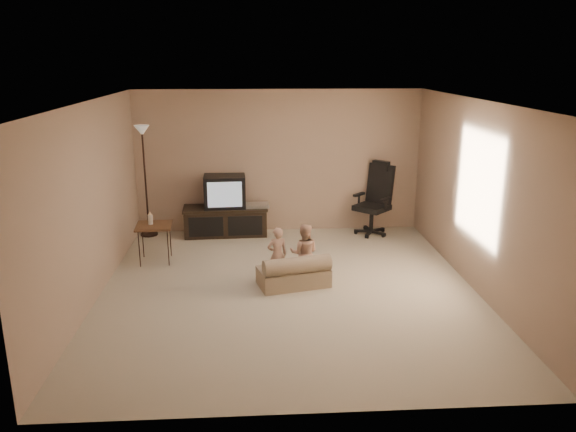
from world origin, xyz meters
name	(u,v)px	position (x,y,z in m)	size (l,w,h in m)	color
floor	(289,289)	(0.00, 0.00, 0.00)	(5.50, 5.50, 0.00)	#C3B79B
room_shell	(289,179)	(0.00, 0.00, 1.52)	(5.50, 5.50, 5.50)	silver
tv_stand	(226,210)	(-0.94, 2.49, 0.44)	(1.50, 0.60, 1.06)	black
office_chair	(374,208)	(1.67, 2.41, 0.46)	(0.83, 0.83, 1.28)	black
side_table	(154,226)	(-1.97, 1.21, 0.57)	(0.56, 0.56, 0.79)	brown
floor_lamp	(144,156)	(-2.30, 2.55, 1.41)	(0.30, 0.30, 1.93)	black
child_sofa	(294,273)	(0.09, 0.10, 0.19)	(1.04, 0.74, 0.46)	gray
toddler_left	(277,255)	(-0.14, 0.29, 0.39)	(0.29, 0.21, 0.79)	#DFA98B
toddler_right	(304,253)	(0.23, 0.28, 0.42)	(0.40, 0.22, 0.83)	#DFA98B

